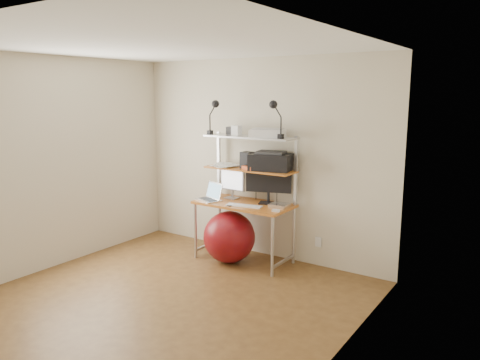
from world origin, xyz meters
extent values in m
plane|color=brown|center=(0.00, 0.00, 0.00)|extent=(3.60, 3.60, 0.00)
plane|color=white|center=(0.00, 0.00, 2.50)|extent=(3.60, 3.60, 0.00)
plane|color=beige|center=(0.00, 1.80, 1.25)|extent=(3.60, 0.00, 3.60)
plane|color=beige|center=(-1.80, 0.00, 1.25)|extent=(0.00, 3.60, 3.60)
plane|color=beige|center=(1.80, 0.00, 1.25)|extent=(0.00, 3.60, 3.60)
cube|color=#C46E26|center=(0.00, 1.44, 0.72)|extent=(1.20, 0.60, 0.03)
cylinder|color=#B6B7BB|center=(-0.56, 1.18, 0.35)|extent=(0.04, 0.04, 0.71)
cylinder|color=#B6B7BB|center=(-0.56, 1.70, 0.35)|extent=(0.04, 0.04, 0.71)
cylinder|color=#B6B7BB|center=(0.56, 1.18, 0.35)|extent=(0.04, 0.04, 0.71)
cylinder|color=#B6B7BB|center=(0.56, 1.70, 0.35)|extent=(0.04, 0.04, 0.71)
cube|color=#B6B7BB|center=(-0.57, 1.70, 1.15)|extent=(0.03, 0.04, 0.84)
cube|color=#B6B7BB|center=(0.57, 1.70, 1.15)|extent=(0.03, 0.04, 0.84)
cube|color=#C46E26|center=(0.00, 1.57, 1.14)|extent=(1.18, 0.34, 0.02)
cube|color=#B6B7BB|center=(0.00, 1.57, 1.54)|extent=(1.18, 0.34, 0.02)
cube|color=silver|center=(0.85, 1.79, 0.30)|extent=(0.08, 0.01, 0.12)
cube|color=#B0B0B5|center=(-0.26, 1.55, 0.75)|extent=(0.17, 0.13, 0.01)
cylinder|color=#B0B0B5|center=(-0.26, 1.57, 0.80)|extent=(0.03, 0.03, 0.09)
cube|color=#B0B0B5|center=(-0.26, 1.57, 0.98)|extent=(0.36, 0.04, 0.27)
plane|color=silver|center=(-0.26, 1.56, 0.98)|extent=(0.33, 0.01, 0.33)
cube|color=black|center=(0.26, 1.57, 0.75)|extent=(0.24, 0.21, 0.01)
cylinder|color=black|center=(0.26, 1.59, 0.82)|extent=(0.03, 0.03, 0.12)
cube|color=black|center=(0.26, 1.59, 1.04)|extent=(0.54, 0.21, 0.33)
plane|color=blue|center=(0.26, 1.57, 1.04)|extent=(0.47, 0.16, 0.50)
cube|color=silver|center=(-0.44, 1.31, 0.75)|extent=(0.38, 0.32, 0.02)
cube|color=#313134|center=(-0.44, 1.31, 0.76)|extent=(0.30, 0.22, 0.00)
cube|color=silver|center=(-0.40, 1.41, 0.86)|extent=(0.32, 0.17, 0.21)
plane|color=#72A2BF|center=(-0.40, 1.41, 0.86)|extent=(0.30, 0.17, 0.28)
cube|color=silver|center=(0.10, 1.30, 0.75)|extent=(0.45, 0.20, 0.01)
cube|color=silver|center=(0.54, 1.28, 0.75)|extent=(0.10, 0.07, 0.02)
cube|color=silver|center=(0.46, 1.51, 0.76)|extent=(0.21, 0.21, 0.04)
cube|color=black|center=(-0.05, 1.26, 0.75)|extent=(0.12, 0.16, 0.01)
cube|color=black|center=(0.28, 1.60, 1.25)|extent=(0.55, 0.43, 0.20)
cube|color=#313134|center=(0.28, 1.60, 1.37)|extent=(0.38, 0.31, 0.03)
cube|color=black|center=(-0.03, 1.56, 1.25)|extent=(0.15, 0.15, 0.20)
cube|color=#C5491F|center=(0.06, 1.47, 1.17)|extent=(0.20, 0.16, 0.05)
cube|color=silver|center=(0.25, 1.57, 1.60)|extent=(0.46, 0.37, 0.09)
cube|color=#B0B0B5|center=(0.25, 1.57, 1.65)|extent=(0.39, 0.29, 0.02)
cube|color=silver|center=(-0.19, 1.56, 1.61)|extent=(0.11, 0.10, 0.12)
cube|color=#313134|center=(-0.31, 1.62, 1.60)|extent=(0.11, 0.11, 0.10)
cube|color=black|center=(-0.54, 1.48, 1.58)|extent=(0.05, 0.06, 0.05)
cylinder|color=black|center=(-0.54, 1.48, 1.70)|extent=(0.02, 0.02, 0.19)
sphere|color=black|center=(-0.44, 1.47, 1.93)|extent=(0.10, 0.10, 0.10)
cube|color=black|center=(0.48, 1.48, 1.58)|extent=(0.05, 0.06, 0.05)
cylinder|color=black|center=(0.48, 1.48, 1.70)|extent=(0.02, 0.02, 0.19)
sphere|color=black|center=(0.38, 1.47, 1.94)|extent=(0.10, 0.10, 0.10)
sphere|color=maroon|center=(-0.12, 1.29, 0.32)|extent=(0.64, 0.64, 0.64)
cube|color=white|center=(-0.45, 1.59, 1.15)|extent=(0.25, 0.31, 0.00)
cube|color=white|center=(-0.33, 1.52, 1.16)|extent=(0.31, 0.34, 0.00)
cube|color=white|center=(-0.41, 1.61, 1.16)|extent=(0.28, 0.33, 0.00)
cube|color=white|center=(-0.30, 1.55, 1.17)|extent=(0.27, 0.32, 0.00)
cube|color=white|center=(-0.41, 1.57, 1.17)|extent=(0.29, 0.33, 0.00)
camera|label=1|loc=(3.08, -3.22, 2.07)|focal=35.00mm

